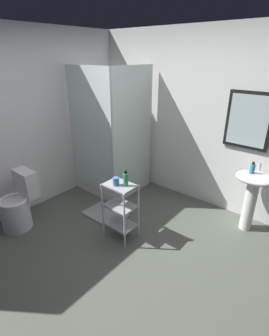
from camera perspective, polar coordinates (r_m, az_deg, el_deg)
name	(u,v)px	position (r m, az deg, el deg)	size (l,w,h in m)	color
ground_plane	(119,262)	(3.07, -3.38, -20.29)	(4.20, 4.20, 0.02)	#4F554A
wall_back	(205,121)	(3.85, 15.47, 10.01)	(4.20, 0.14, 2.50)	silver
wall_left	(16,126)	(3.83, -24.98, 8.52)	(0.10, 4.20, 2.50)	white
shower_stall	(113,164)	(4.24, -4.80, 0.85)	(0.92, 0.92, 2.00)	white
pedestal_sink	(252,190)	(3.53, 24.85, -4.49)	(0.46, 0.37, 0.81)	white
sink_faucet	(260,167)	(3.52, 26.18, 0.29)	(0.03, 0.03, 0.10)	silver
toilet	(18,205)	(3.72, -24.53, -7.59)	(0.37, 0.49, 0.76)	white
storage_cart	(120,207)	(3.14, -3.19, -8.64)	(0.38, 0.28, 0.74)	silver
hand_soap_bottle	(252,168)	(3.39, 24.83, -0.08)	(0.06, 0.06, 0.15)	#389ED1
body_wash_bottle_green	(126,179)	(2.93, -1.98, -2.54)	(0.06, 0.06, 0.19)	#2E955A
rinse_cup	(116,181)	(2.96, -4.15, -3.00)	(0.07, 0.07, 0.10)	#3870B2
bath_mat	(105,214)	(3.79, -6.59, -10.19)	(0.60, 0.40, 0.02)	gray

